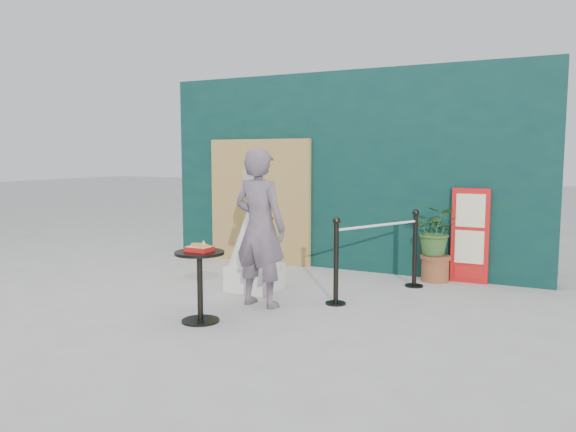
{
  "coord_description": "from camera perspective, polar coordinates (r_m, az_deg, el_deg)",
  "views": [
    {
      "loc": [
        3.11,
        -4.93,
        1.75
      ],
      "look_at": [
        0.0,
        1.2,
        1.0
      ],
      "focal_mm": 35.0,
      "sensor_mm": 36.0,
      "label": 1
    }
  ],
  "objects": [
    {
      "name": "statue",
      "position": [
        7.26,
        -3.42,
        -1.9
      ],
      "size": [
        0.69,
        0.69,
        1.77
      ],
      "color": "silver",
      "rests_on": "ground"
    },
    {
      "name": "ground",
      "position": [
        6.09,
        -5.2,
        -10.51
      ],
      "size": [
        60.0,
        60.0,
        0.0
      ],
      "primitive_type": "plane",
      "color": "#ADAAA5",
      "rests_on": "ground"
    },
    {
      "name": "food_basket",
      "position": [
        5.92,
        -8.97,
        -3.22
      ],
      "size": [
        0.26,
        0.19,
        0.11
      ],
      "color": "red",
      "rests_on": "cafe_table"
    },
    {
      "name": "bamboo_fence",
      "position": [
        9.1,
        -2.91,
        1.5
      ],
      "size": [
        1.8,
        0.08,
        2.0
      ],
      "primitive_type": "cube",
      "color": "tan",
      "rests_on": "ground"
    },
    {
      "name": "planter",
      "position": [
        8.02,
        14.8,
        -2.16
      ],
      "size": [
        0.62,
        0.54,
        1.05
      ],
      "color": "brown",
      "rests_on": "ground"
    },
    {
      "name": "woman",
      "position": [
        6.46,
        -2.89,
        -1.19
      ],
      "size": [
        0.71,
        0.5,
        1.83
      ],
      "primitive_type": "imported",
      "rotation": [
        0.0,
        0.0,
        3.04
      ],
      "color": "slate",
      "rests_on": "ground"
    },
    {
      "name": "stanchion_barrier",
      "position": [
        7.11,
        9.12,
        -4.03
      ],
      "size": [
        0.84,
        1.54,
        1.03
      ],
      "color": "black",
      "rests_on": "ground"
    },
    {
      "name": "back_wall",
      "position": [
        8.66,
        5.86,
        4.55
      ],
      "size": [
        6.0,
        0.3,
        3.0
      ],
      "primitive_type": "cube",
      "color": "#09292A",
      "rests_on": "ground"
    },
    {
      "name": "cafe_table",
      "position": [
        5.97,
        -8.95,
        -5.96
      ],
      "size": [
        0.52,
        0.52,
        0.75
      ],
      "color": "black",
      "rests_on": "ground"
    },
    {
      "name": "menu_board",
      "position": [
        8.05,
        18.0,
        -1.93
      ],
      "size": [
        0.5,
        0.07,
        1.3
      ],
      "color": "red",
      "rests_on": "ground"
    }
  ]
}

